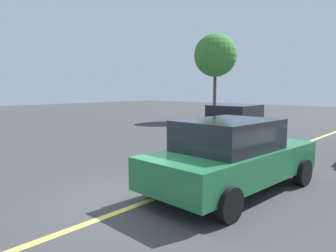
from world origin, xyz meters
name	(u,v)px	position (x,y,z in m)	size (l,w,h in m)	color
ground_plane	(147,202)	(0.00, 0.00, 0.00)	(80.00, 80.00, 0.00)	#38383A
lane_marking_centre	(224,173)	(3.00, 0.00, 0.01)	(28.00, 0.16, 0.01)	#E0D14C
car_green_approaching	(232,156)	(1.74, -0.95, 0.83)	(4.64, 2.35, 1.65)	#236B3D
car_black_mid_road	(236,125)	(7.11, 1.97, 0.83)	(3.90, 2.14, 1.66)	black
tree_left_verge	(215,55)	(15.09, 8.26, 4.63)	(3.02, 3.02, 6.16)	#513823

